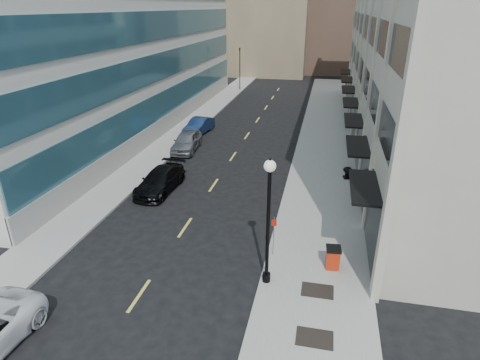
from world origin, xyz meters
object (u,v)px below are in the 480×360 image
at_px(traffic_signal, 240,50).
at_px(sign_post, 274,230).
at_px(car_silver_sedan, 187,141).
at_px(car_blue_sedan, 199,126).
at_px(trash_bin, 333,257).
at_px(lamppost, 268,212).
at_px(car_black_pickup, 160,181).
at_px(urn_planter, 347,171).

bearing_deg(traffic_signal, sign_post, -75.52).
xyz_separation_m(car_silver_sedan, sign_post, (9.58, -14.50, 0.71)).
bearing_deg(sign_post, car_blue_sedan, 107.23).
xyz_separation_m(trash_bin, sign_post, (-2.90, 0.51, 0.78)).
height_order(trash_bin, lamppost, lamppost).
bearing_deg(sign_post, car_black_pickup, 134.04).
height_order(lamppost, sign_post, lamppost).
distance_m(traffic_signal, trash_bin, 44.78).
xyz_separation_m(car_blue_sedan, sign_post, (10.10, -19.55, 0.79)).
bearing_deg(car_blue_sedan, traffic_signal, 99.38).
distance_m(traffic_signal, sign_post, 43.40).
distance_m(traffic_signal, urn_planter, 34.75).
relative_size(traffic_signal, car_black_pickup, 1.38).
bearing_deg(trash_bin, sign_post, 165.22).
height_order(car_black_pickup, urn_planter, car_black_pickup).
relative_size(traffic_signal, sign_post, 3.30).
xyz_separation_m(traffic_signal, car_black_pickup, (2.20, -35.61, -4.98)).
height_order(car_black_pickup, car_silver_sedan, car_silver_sedan).
bearing_deg(car_silver_sedan, trash_bin, -54.58).
height_order(car_silver_sedan, car_blue_sedan, car_silver_sedan).
distance_m(car_silver_sedan, urn_planter, 13.98).
distance_m(trash_bin, sign_post, 3.05).
distance_m(trash_bin, lamppost, 4.44).
bearing_deg(car_black_pickup, lamppost, -41.31).
xyz_separation_m(traffic_signal, car_blue_sedan, (0.70, -22.28, -4.97)).
height_order(car_silver_sedan, trash_bin, car_silver_sedan).
bearing_deg(urn_planter, car_silver_sedan, 164.38).
bearing_deg(car_black_pickup, car_silver_sedan, 99.78).
distance_m(car_blue_sedan, lamppost, 24.13).
height_order(car_silver_sedan, lamppost, lamppost).
distance_m(car_silver_sedan, lamppost, 19.44).
bearing_deg(car_blue_sedan, lamppost, -57.48).
height_order(traffic_signal, car_silver_sedan, traffic_signal).
relative_size(traffic_signal, car_silver_sedan, 1.44).
relative_size(car_blue_sedan, sign_post, 2.15).
bearing_deg(traffic_signal, car_black_pickup, -86.46).
xyz_separation_m(traffic_signal, lamppost, (10.80, -44.00, -2.05)).
xyz_separation_m(car_silver_sedan, urn_planter, (13.47, -3.77, -0.15)).
distance_m(car_blue_sedan, urn_planter, 16.53).
relative_size(trash_bin, urn_planter, 1.29).
bearing_deg(car_silver_sedan, car_black_pickup, -87.53).
distance_m(car_black_pickup, lamppost, 12.37).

